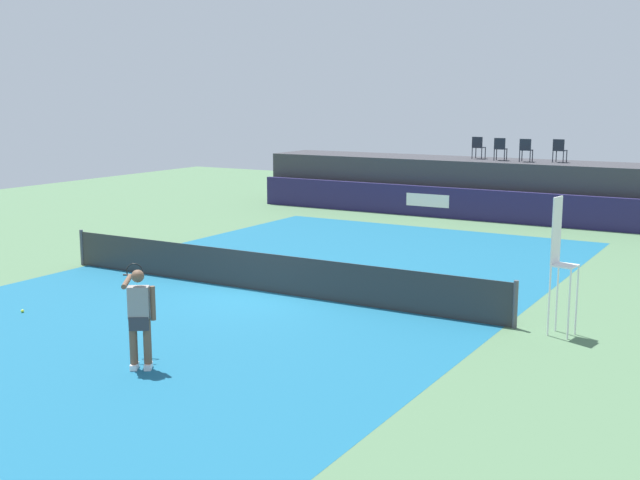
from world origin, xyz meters
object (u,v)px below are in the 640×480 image
object	(u,v)px
tennis_player	(139,315)
spectator_chair_right	(559,150)
spectator_chair_center	(526,149)
net_post_near	(82,247)
umpire_chair	(560,256)
net_post_far	(515,304)
spectator_chair_left	(500,148)
tennis_ball	(22,311)
spectator_chair_far_left	(478,147)

from	to	relation	value
tennis_player	spectator_chair_right	bearing A→B (deg)	84.96
spectator_chair_center	net_post_near	bearing A→B (deg)	-118.75
umpire_chair	net_post_far	xyz separation A→B (m)	(-0.84, -0.01, -1.09)
spectator_chair_right	net_post_far	bearing A→B (deg)	-78.82
spectator_chair_left	net_post_far	bearing A→B (deg)	-70.76
spectator_chair_left	tennis_ball	world-z (taller)	spectator_chair_left
net_post_far	tennis_ball	xyz separation A→B (m)	(-9.69, -4.31, -0.46)
umpire_chair	net_post_far	size ratio (longest dim) A/B	2.76
spectator_chair_center	tennis_player	distance (m)	20.74
spectator_chair_left	umpire_chair	size ratio (longest dim) A/B	0.32
spectator_chair_center	net_post_near	size ratio (longest dim) A/B	0.89
spectator_chair_center	spectator_chair_right	distance (m)	1.24
tennis_player	net_post_far	bearing A→B (deg)	49.55
spectator_chair_left	tennis_ball	xyz separation A→B (m)	(-4.42, -19.41, -2.66)
spectator_chair_right	tennis_ball	world-z (taller)	spectator_chair_right
spectator_chair_left	tennis_ball	bearing A→B (deg)	-102.81
tennis_ball	net_post_near	bearing A→B (deg)	122.21
net_post_near	net_post_far	world-z (taller)	same
umpire_chair	tennis_ball	bearing A→B (deg)	-157.68
net_post_far	spectator_chair_far_left	bearing A→B (deg)	112.15
net_post_near	umpire_chair	bearing A→B (deg)	0.06
spectator_chair_left	spectator_chair_far_left	bearing A→B (deg)	158.09
spectator_chair_left	spectator_chair_center	bearing A→B (deg)	-9.06
umpire_chair	net_post_far	world-z (taller)	umpire_chair
tennis_player	tennis_ball	distance (m)	5.09
tennis_ball	tennis_player	bearing A→B (deg)	-16.47
spectator_chair_right	net_post_near	distance (m)	18.09
spectator_chair_far_left	net_post_near	bearing A→B (deg)	-111.39
spectator_chair_far_left	umpire_chair	size ratio (longest dim) A/B	0.32
net_post_near	tennis_ball	distance (m)	5.11
net_post_far	tennis_ball	bearing A→B (deg)	-156.02
net_post_far	tennis_player	world-z (taller)	tennis_player
spectator_chair_right	tennis_player	size ratio (longest dim) A/B	0.50
spectator_chair_right	net_post_near	xyz separation A→B (m)	(-9.37, -15.32, -2.19)
spectator_chair_far_left	net_post_far	xyz separation A→B (m)	(6.32, -15.52, -2.19)
net_post_near	tennis_player	size ratio (longest dim) A/B	0.56
spectator_chair_left	umpire_chair	xyz separation A→B (m)	(6.11, -15.09, -1.11)
net_post_far	tennis_player	size ratio (longest dim) A/B	0.56
spectator_chair_center	net_post_near	world-z (taller)	spectator_chair_center
net_post_near	net_post_far	xyz separation A→B (m)	(12.40, 0.00, 0.00)
spectator_chair_center	umpire_chair	world-z (taller)	spectator_chair_center
spectator_chair_right	tennis_ball	bearing A→B (deg)	-108.75
spectator_chair_far_left	spectator_chair_center	xyz separation A→B (m)	(2.11, -0.59, 0.00)
spectator_chair_right	tennis_player	xyz separation A→B (m)	(-1.86, -21.04, -1.73)
spectator_chair_far_left	spectator_chair_right	size ratio (longest dim) A/B	1.00
spectator_chair_center	umpire_chair	bearing A→B (deg)	-71.31
umpire_chair	net_post_near	size ratio (longest dim) A/B	2.76
spectator_chair_right	tennis_ball	xyz separation A→B (m)	(-6.66, -19.62, -2.66)
spectator_chair_right	tennis_player	bearing A→B (deg)	-95.04
spectator_chair_right	net_post_far	distance (m)	15.76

